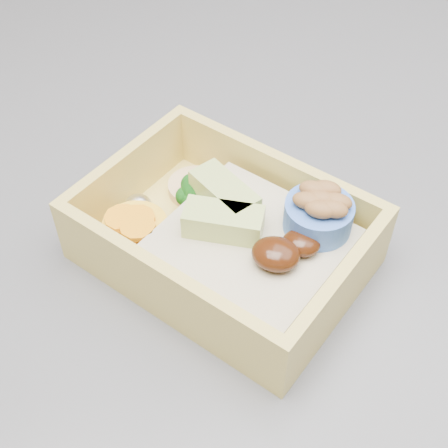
# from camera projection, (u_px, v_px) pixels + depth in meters

# --- Properties ---
(bento_box) EXTENTS (0.22, 0.19, 0.07)m
(bento_box) POSITION_uv_depth(u_px,v_px,m) (233.00, 238.00, 0.42)
(bento_box) COLOR #D7BD58
(bento_box) RESTS_ON island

